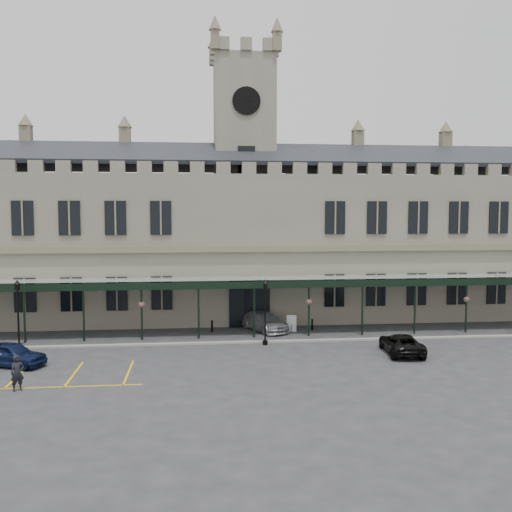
{
  "coord_description": "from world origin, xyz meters",
  "views": [
    {
      "loc": [
        -4.12,
        -33.21,
        9.09
      ],
      "look_at": [
        0.0,
        6.0,
        6.0
      ],
      "focal_mm": 40.0,
      "sensor_mm": 36.0,
      "label": 1
    }
  ],
  "objects": [
    {
      "name": "person_a",
      "position": [
        -13.2,
        -3.8,
        0.92
      ],
      "size": [
        0.8,
        0.74,
        1.84
      ],
      "primitive_type": "imported",
      "rotation": [
        0.0,
        0.0,
        0.59
      ],
      "color": "black",
      "rests_on": "ground"
    },
    {
      "name": "parking_markings",
      "position": [
        -14.0,
        -1.5,
        0.0
      ],
      "size": [
        16.0,
        6.0,
        0.01
      ],
      "primitive_type": null,
      "color": "gold",
      "rests_on": "ground"
    },
    {
      "name": "lamp_post_left",
      "position": [
        -15.91,
        5.56,
        2.73
      ],
      "size": [
        0.43,
        0.43,
        4.6
      ],
      "color": "black",
      "rests_on": "ground"
    },
    {
      "name": "car_taxi",
      "position": [
        1.0,
        9.49,
        0.71
      ],
      "size": [
        3.82,
        5.3,
        1.43
      ],
      "primitive_type": "imported",
      "rotation": [
        0.0,
        0.0,
        0.42
      ],
      "color": "#919398",
      "rests_on": "ground"
    },
    {
      "name": "clock_tower",
      "position": [
        0.0,
        16.0,
        13.11
      ],
      "size": [
        5.6,
        5.6,
        24.8
      ],
      "color": "#6A6558",
      "rests_on": "ground"
    },
    {
      "name": "sign_board",
      "position": [
        3.01,
        8.87,
        0.62
      ],
      "size": [
        0.71,
        0.29,
        1.26
      ],
      "rotation": [
        0.0,
        0.0,
        -0.34
      ],
      "color": "black",
      "rests_on": "ground"
    },
    {
      "name": "lamp_post_mid",
      "position": [
        0.51,
        4.82,
        2.68
      ],
      "size": [
        0.43,
        0.43,
        4.52
      ],
      "color": "black",
      "rests_on": "ground"
    },
    {
      "name": "tree_behind_right",
      "position": [
        24.0,
        25.0,
        12.81
      ],
      "size": [
        6.0,
        6.0,
        16.0
      ],
      "color": "#332314",
      "rests_on": "ground"
    },
    {
      "name": "bollard_left",
      "position": [
        -2.99,
        9.32,
        0.45
      ],
      "size": [
        0.16,
        0.16,
        0.9
      ],
      "primitive_type": "cylinder",
      "color": "black",
      "rests_on": "ground"
    },
    {
      "name": "car_left_a",
      "position": [
        -15.0,
        1.01,
        0.72
      ],
      "size": [
        4.53,
        3.11,
        1.43
      ],
      "primitive_type": "imported",
      "rotation": [
        0.0,
        0.0,
        1.19
      ],
      "color": "#0D1739",
      "rests_on": "ground"
    },
    {
      "name": "bollard_right",
      "position": [
        4.68,
        9.25,
        0.43
      ],
      "size": [
        0.15,
        0.15,
        0.86
      ],
      "primitive_type": "cylinder",
      "color": "black",
      "rests_on": "ground"
    },
    {
      "name": "tree_behind_left",
      "position": [
        -22.0,
        25.0,
        12.81
      ],
      "size": [
        6.0,
        6.0,
        16.0
      ],
      "color": "#332314",
      "rests_on": "ground"
    },
    {
      "name": "canopy",
      "position": [
        0.0,
        7.46,
        2.4
      ],
      "size": [
        50.0,
        4.1,
        4.3
      ],
      "color": "#8C9E93",
      "rests_on": "ground"
    },
    {
      "name": "kerb",
      "position": [
        0.0,
        5.5,
        0.06
      ],
      "size": [
        60.0,
        0.4,
        0.12
      ],
      "primitive_type": "cube",
      "color": "gray",
      "rests_on": "ground"
    },
    {
      "name": "station_building",
      "position": [
        0.0,
        15.91,
        6.47
      ],
      "size": [
        60.0,
        10.36,
        17.3
      ],
      "color": "#6A6558",
      "rests_on": "ground"
    },
    {
      "name": "ground",
      "position": [
        0.0,
        0.0,
        0.0
      ],
      "size": [
        140.0,
        140.0,
        0.0
      ],
      "primitive_type": "plane",
      "color": "#2E2E30"
    },
    {
      "name": "car_van",
      "position": [
        8.9,
        1.53,
        0.64
      ],
      "size": [
        2.52,
        4.77,
        1.28
      ],
      "primitive_type": "imported",
      "rotation": [
        0.0,
        0.0,
        3.05
      ],
      "color": "black",
      "rests_on": "ground"
    },
    {
      "name": "tree_behind_mid",
      "position": [
        8.0,
        25.0,
        12.81
      ],
      "size": [
        6.0,
        6.0,
        16.0
      ],
      "color": "#332314",
      "rests_on": "ground"
    }
  ]
}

